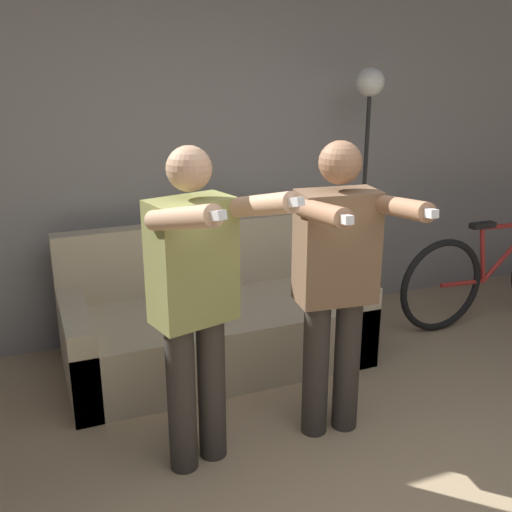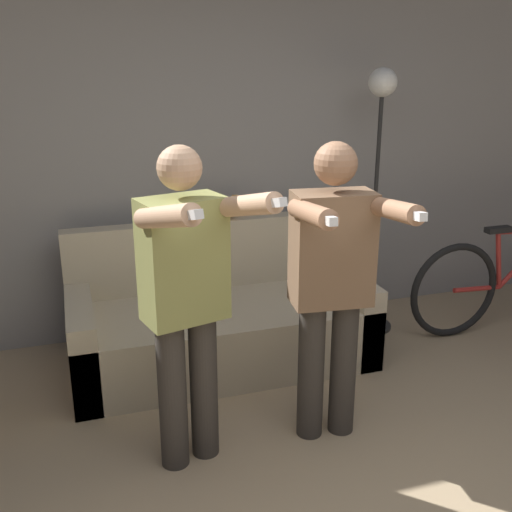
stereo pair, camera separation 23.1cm
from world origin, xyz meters
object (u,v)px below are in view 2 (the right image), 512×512
couch (220,321)px  person_right (332,277)px  person_left (186,293)px  cat (222,209)px  floor_lamp (378,158)px

couch → person_right: bearing=-71.8°
couch → person_left: 1.27m
cat → floor_lamp: bearing=-8.6°
person_right → floor_lamp: bearing=59.7°
floor_lamp → person_left: bearing=-144.0°
cat → floor_lamp: (1.10, -0.17, 0.33)m
couch → cat: 0.77m
couch → person_left: bearing=-112.0°
person_right → floor_lamp: 1.52m
couch → cat: size_ratio=4.59×
person_left → cat: 1.44m
person_left → floor_lamp: size_ratio=0.84×
couch → cat: bearing=71.2°
floor_lamp → couch: bearing=-172.3°
couch → cat: (0.11, 0.33, 0.69)m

